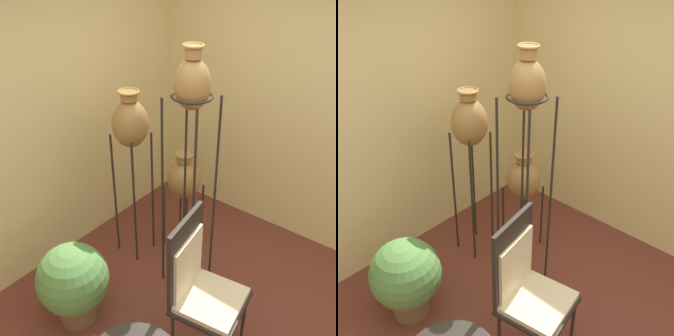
% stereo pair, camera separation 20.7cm
% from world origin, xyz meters
% --- Properties ---
extents(wall_back, '(7.51, 0.06, 2.70)m').
position_xyz_m(wall_back, '(0.00, 1.78, 1.35)').
color(wall_back, beige).
rests_on(wall_back, ground_plane).
extents(wall_right, '(0.06, 7.51, 2.70)m').
position_xyz_m(wall_right, '(1.78, 0.00, 1.35)').
color(wall_right, beige).
rests_on(wall_right, ground_plane).
extents(vase_stand_tall, '(0.32, 0.32, 2.08)m').
position_xyz_m(vase_stand_tall, '(0.55, 0.59, 1.73)').
color(vase_stand_tall, '#28231E').
rests_on(vase_stand_tall, ground_plane).
extents(vase_stand_medium, '(0.31, 0.31, 1.63)m').
position_xyz_m(vase_stand_medium, '(0.55, 1.22, 1.32)').
color(vase_stand_medium, '#28231E').
rests_on(vase_stand_medium, ground_plane).
extents(vase_stand_short, '(0.31, 0.31, 1.03)m').
position_xyz_m(vase_stand_short, '(0.90, 0.90, 0.76)').
color(vase_stand_short, '#28231E').
rests_on(vase_stand_short, ground_plane).
extents(chair, '(0.53, 0.51, 1.16)m').
position_xyz_m(chair, '(0.03, 0.12, 0.65)').
color(chair, '#28231E').
rests_on(chair, ground_plane).
extents(potted_plant, '(0.56, 0.56, 0.70)m').
position_xyz_m(potted_plant, '(-0.35, 1.02, 0.39)').
color(potted_plant, brown).
rests_on(potted_plant, ground_plane).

